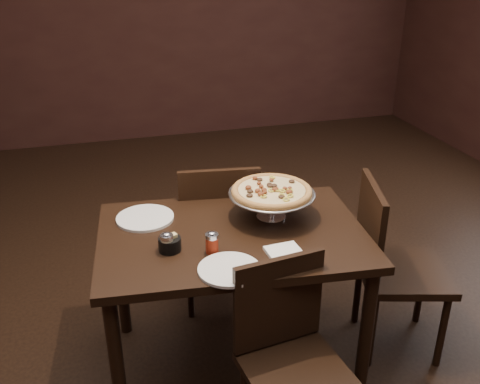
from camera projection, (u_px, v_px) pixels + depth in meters
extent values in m
cube|color=black|center=(237.00, 348.00, 2.82)|extent=(6.00, 7.00, 0.02)
cube|color=black|center=(140.00, 2.00, 5.28)|extent=(6.00, 0.02, 2.80)
cube|color=black|center=(232.00, 236.00, 2.42)|extent=(1.27, 0.92, 0.04)
cylinder|color=black|center=(117.00, 368.00, 2.19)|extent=(0.06, 0.06, 0.71)
cylinder|color=black|center=(366.00, 336.00, 2.36)|extent=(0.06, 0.06, 0.71)
cylinder|color=black|center=(121.00, 276.00, 2.79)|extent=(0.06, 0.06, 0.71)
cylinder|color=black|center=(318.00, 256.00, 2.97)|extent=(0.06, 0.06, 0.71)
cylinder|color=silver|center=(271.00, 217.00, 2.54)|extent=(0.14, 0.14, 0.01)
cylinder|color=silver|center=(271.00, 206.00, 2.52)|extent=(0.03, 0.03, 0.11)
cylinder|color=silver|center=(272.00, 195.00, 2.49)|extent=(0.10, 0.10, 0.01)
cylinder|color=#A1A1A6|center=(272.00, 193.00, 2.49)|extent=(0.40, 0.40, 0.01)
torus|color=#A1A1A6|center=(272.00, 193.00, 2.49)|extent=(0.41, 0.41, 0.01)
cylinder|color=#99602D|center=(272.00, 192.00, 2.48)|extent=(0.37, 0.37, 0.01)
torus|color=#99602D|center=(272.00, 191.00, 2.48)|extent=(0.38, 0.38, 0.03)
cylinder|color=tan|center=(272.00, 190.00, 2.48)|extent=(0.31, 0.31, 0.01)
cylinder|color=beige|center=(167.00, 246.00, 2.24)|extent=(0.05, 0.05, 0.07)
cylinder|color=silver|center=(167.00, 237.00, 2.22)|extent=(0.06, 0.06, 0.02)
ellipsoid|color=silver|center=(166.00, 234.00, 2.21)|extent=(0.03, 0.03, 0.01)
cylinder|color=maroon|center=(212.00, 245.00, 2.24)|extent=(0.05, 0.05, 0.07)
cylinder|color=silver|center=(212.00, 236.00, 2.22)|extent=(0.06, 0.06, 0.02)
ellipsoid|color=silver|center=(212.00, 233.00, 2.22)|extent=(0.03, 0.03, 0.01)
cylinder|color=black|center=(170.00, 244.00, 2.26)|extent=(0.10, 0.10, 0.06)
cube|color=#D7C07C|center=(166.00, 242.00, 2.25)|extent=(0.04, 0.04, 0.06)
cube|color=#D7C07C|center=(173.00, 241.00, 2.26)|extent=(0.04, 0.04, 0.06)
cube|color=white|center=(285.00, 253.00, 2.23)|extent=(0.15, 0.15, 0.02)
cylinder|color=white|center=(145.00, 218.00, 2.52)|extent=(0.27, 0.27, 0.01)
cylinder|color=white|center=(229.00, 269.00, 2.13)|extent=(0.25, 0.25, 0.01)
cone|color=silver|center=(288.00, 201.00, 2.40)|extent=(0.16, 0.16, 0.00)
cylinder|color=black|center=(288.00, 201.00, 2.40)|extent=(0.10, 0.10, 0.02)
cube|color=black|center=(217.00, 233.00, 3.05)|extent=(0.47, 0.47, 0.04)
cube|color=black|center=(220.00, 209.00, 2.77)|extent=(0.42, 0.09, 0.44)
cylinder|color=black|center=(242.00, 250.00, 3.32)|extent=(0.04, 0.04, 0.41)
cylinder|color=black|center=(187.00, 254.00, 3.27)|extent=(0.04, 0.04, 0.41)
cylinder|color=black|center=(251.00, 281.00, 3.01)|extent=(0.04, 0.04, 0.41)
cylinder|color=black|center=(190.00, 286.00, 2.97)|extent=(0.04, 0.04, 0.41)
cube|color=black|center=(297.00, 374.00, 2.10)|extent=(0.43, 0.43, 0.04)
cube|color=black|center=(278.00, 301.00, 2.15)|extent=(0.39, 0.08, 0.41)
cylinder|color=black|center=(309.00, 376.00, 2.37)|extent=(0.03, 0.03, 0.38)
cube|color=black|center=(403.00, 272.00, 2.67)|extent=(0.53, 0.53, 0.04)
cube|color=black|center=(370.00, 228.00, 2.57)|extent=(0.15, 0.42, 0.45)
cylinder|color=black|center=(442.00, 331.00, 2.62)|extent=(0.04, 0.04, 0.42)
cylinder|color=black|center=(421.00, 290.00, 2.93)|extent=(0.04, 0.04, 0.42)
cylinder|color=black|center=(372.00, 331.00, 2.62)|extent=(0.04, 0.04, 0.42)
cylinder|color=black|center=(358.00, 290.00, 2.93)|extent=(0.04, 0.04, 0.42)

